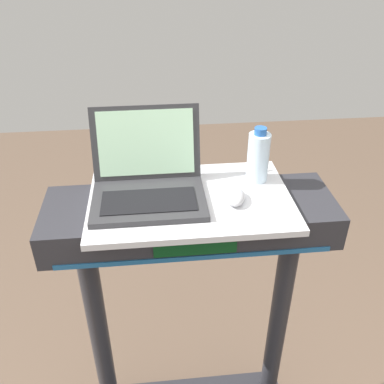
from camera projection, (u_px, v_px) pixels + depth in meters
desk_board at (190, 200)px, 1.29m from camera, size 0.61×0.40×0.02m
laptop at (148, 181)px, 1.28m from camera, size 0.34×0.30×0.24m
computer_mouse at (235, 196)px, 1.26m from camera, size 0.08×0.11×0.03m
water_bottle at (258, 157)px, 1.33m from camera, size 0.07×0.07×0.18m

